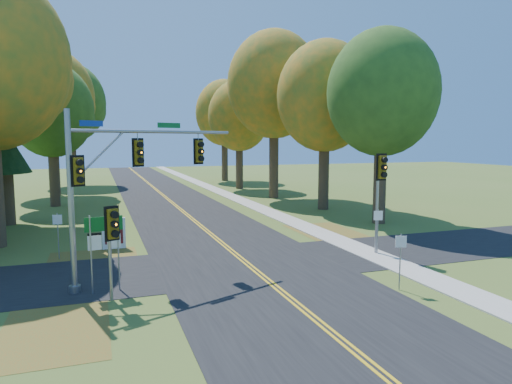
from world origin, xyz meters
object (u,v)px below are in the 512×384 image
object	(u,v)px
traffic_mast	(118,174)
info_kiosk	(114,233)
route_sign_cluster	(104,238)
east_signal_pole	(380,178)

from	to	relation	value
traffic_mast	info_kiosk	size ratio (longest dim) A/B	4.26
info_kiosk	route_sign_cluster	bearing A→B (deg)	-94.74
traffic_mast	route_sign_cluster	world-z (taller)	traffic_mast
east_signal_pole	route_sign_cluster	size ratio (longest dim) A/B	1.71
traffic_mast	info_kiosk	world-z (taller)	traffic_mast
traffic_mast	east_signal_pole	world-z (taller)	traffic_mast
east_signal_pole	info_kiosk	xyz separation A→B (m)	(-12.02, 5.50, -2.92)
traffic_mast	route_sign_cluster	distance (m)	2.48
traffic_mast	info_kiosk	bearing A→B (deg)	68.27
route_sign_cluster	info_kiosk	size ratio (longest dim) A/B	1.80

